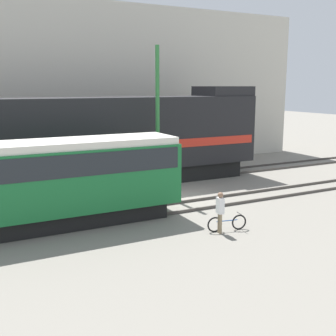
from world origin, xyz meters
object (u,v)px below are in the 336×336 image
(bicycle, at_px, (227,223))
(person, at_px, (220,208))
(streetcar, at_px, (64,177))
(utility_pole_center, at_px, (158,122))
(freight_locomotive, at_px, (85,142))

(bicycle, height_order, person, person)
(streetcar, height_order, utility_pole_center, utility_pole_center)
(streetcar, bearing_deg, freight_locomotive, 66.00)
(freight_locomotive, height_order, streetcar, freight_locomotive)
(person, bearing_deg, streetcar, 144.34)
(freight_locomotive, bearing_deg, person, -75.11)
(streetcar, height_order, person, streetcar)
(freight_locomotive, bearing_deg, utility_pole_center, -43.90)
(bicycle, xyz_separation_m, person, (-0.40, -0.08, 0.69))
(streetcar, distance_m, person, 6.49)
(person, height_order, utility_pole_center, utility_pole_center)
(freight_locomotive, height_order, utility_pole_center, utility_pole_center)
(streetcar, xyz_separation_m, person, (5.21, -3.74, -1.04))
(streetcar, height_order, bicycle, streetcar)
(streetcar, bearing_deg, utility_pole_center, 27.39)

